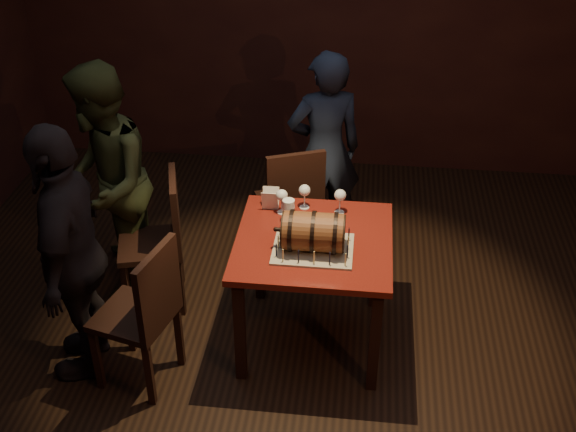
{
  "coord_description": "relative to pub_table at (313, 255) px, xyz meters",
  "views": [
    {
      "loc": [
        0.42,
        -3.3,
        3.08
      ],
      "look_at": [
        0.03,
        0.05,
        0.95
      ],
      "focal_mm": 45.0,
      "sensor_mm": 36.0,
      "label": 1
    }
  ],
  "objects": [
    {
      "name": "room_shell",
      "position": [
        -0.17,
        -0.13,
        0.76
      ],
      "size": [
        5.04,
        5.04,
        2.8
      ],
      "color": "black",
      "rests_on": "ground"
    },
    {
      "name": "pub_table",
      "position": [
        0.0,
        0.0,
        0.0
      ],
      "size": [
        0.9,
        0.9,
        0.75
      ],
      "color": "#4F110D",
      "rests_on": "ground"
    },
    {
      "name": "cake_board",
      "position": [
        0.0,
        -0.11,
        0.12
      ],
      "size": [
        0.45,
        0.35,
        0.01
      ],
      "primitive_type": "cube",
      "color": "gray",
      "rests_on": "pub_table"
    },
    {
      "name": "barrel_cake",
      "position": [
        0.0,
        -0.11,
        0.23
      ],
      "size": [
        0.4,
        0.24,
        0.24
      ],
      "color": "brown",
      "rests_on": "cake_board"
    },
    {
      "name": "birthday_candles",
      "position": [
        0.0,
        -0.11,
        0.16
      ],
      "size": [
        0.4,
        0.3,
        0.09
      ],
      "color": "#EFE08F",
      "rests_on": "cake_board"
    },
    {
      "name": "wine_glass_left",
      "position": [
        -0.22,
        0.26,
        0.23
      ],
      "size": [
        0.07,
        0.07,
        0.16
      ],
      "color": "silver",
      "rests_on": "pub_table"
    },
    {
      "name": "wine_glass_mid",
      "position": [
        -0.09,
        0.34,
        0.23
      ],
      "size": [
        0.07,
        0.07,
        0.16
      ],
      "color": "silver",
      "rests_on": "pub_table"
    },
    {
      "name": "wine_glass_right",
      "position": [
        0.13,
        0.3,
        0.23
      ],
      "size": [
        0.07,
        0.07,
        0.16
      ],
      "color": "silver",
      "rests_on": "pub_table"
    },
    {
      "name": "pint_of_ale",
      "position": [
        -0.17,
        0.17,
        0.18
      ],
      "size": [
        0.07,
        0.07,
        0.15
      ],
      "color": "silver",
      "rests_on": "pub_table"
    },
    {
      "name": "menu_card",
      "position": [
        -0.29,
        0.31,
        0.17
      ],
      "size": [
        0.1,
        0.05,
        0.13
      ],
      "primitive_type": null,
      "color": "white",
      "rests_on": "pub_table"
    },
    {
      "name": "chair_back",
      "position": [
        -0.22,
        0.79,
        -0.12
      ],
      "size": [
        0.52,
        0.52,
        0.93
      ],
      "color": "black",
      "rests_on": "ground"
    },
    {
      "name": "chair_left_rear",
      "position": [
        -0.99,
        0.28,
        -0.12
      ],
      "size": [
        0.49,
        0.49,
        0.93
      ],
      "color": "black",
      "rests_on": "ground"
    },
    {
      "name": "chair_left_front",
      "position": [
        -0.89,
        -0.46,
        -0.12
      ],
      "size": [
        0.49,
        0.49,
        0.93
      ],
      "color": "black",
      "rests_on": "ground"
    },
    {
      "name": "person_back",
      "position": [
        -0.02,
        1.14,
        0.1
      ],
      "size": [
        0.62,
        0.5,
        1.48
      ],
      "primitive_type": "imported",
      "rotation": [
        0.0,
        0.0,
        3.46
      ],
      "color": "#192032",
      "rests_on": "ground"
    },
    {
      "name": "person_left_rear",
      "position": [
        -1.38,
        0.42,
        0.15
      ],
      "size": [
        0.77,
        0.89,
        1.58
      ],
      "primitive_type": "imported",
      "rotation": [
        0.0,
        0.0,
        -1.32
      ],
      "color": "#353C1E",
      "rests_on": "ground"
    },
    {
      "name": "person_left_front",
      "position": [
        -1.31,
        -0.35,
        0.15
      ],
      "size": [
        0.51,
        0.97,
        1.57
      ],
      "primitive_type": "imported",
      "rotation": [
        0.0,
        0.0,
        -1.43
      ],
      "color": "black",
      "rests_on": "ground"
    }
  ]
}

